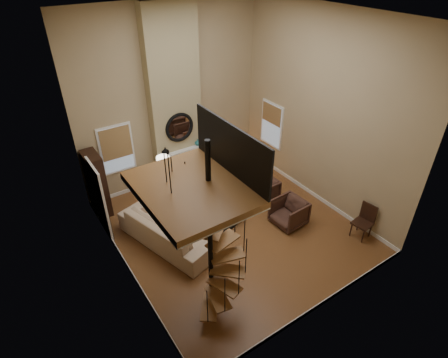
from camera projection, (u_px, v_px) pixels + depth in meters
ground at (232, 227)px, 10.26m from camera, size 6.00×6.50×0.01m
back_wall at (171, 98)px, 11.01m from camera, size 6.00×0.02×5.50m
front_wall at (338, 209)px, 6.49m from camera, size 6.00×0.02×5.50m
left_wall at (111, 177)px, 7.35m from camera, size 0.02×6.50×5.50m
right_wall at (322, 112)px, 10.14m from camera, size 0.02×6.50×5.50m
ceiling at (235, 15)px, 7.24m from camera, size 6.00×6.50×0.01m
baseboard_back at (178, 174)px, 12.47m from camera, size 6.00×0.02×0.12m
baseboard_front at (317, 306)px, 7.97m from camera, size 6.00×0.02×0.12m
baseboard_left at (130, 271)px, 8.83m from camera, size 0.02×6.50×0.12m
baseboard_right at (309, 191)px, 11.61m from camera, size 0.02×6.50×0.12m
chimney_breast at (174, 100)px, 10.87m from camera, size 1.60×0.38×5.50m
hearth at (187, 184)px, 12.03m from camera, size 1.50×0.60×0.04m
firebox at (182, 166)px, 11.94m from camera, size 0.95×0.02×0.72m
mantel at (182, 151)px, 11.56m from camera, size 1.70×0.18×0.06m
mirror_frame at (180, 128)px, 11.16m from camera, size 0.94×0.10×0.94m
mirror_disc at (179, 127)px, 11.17m from camera, size 0.80×0.01×0.80m
vase_left at (165, 151)px, 11.24m from camera, size 0.24×0.24×0.25m
vase_right at (198, 142)px, 11.79m from camera, size 0.20×0.20×0.21m
window_back at (117, 149)px, 10.72m from camera, size 1.02×0.06×1.52m
window_right at (272, 124)px, 12.13m from camera, size 0.06×1.02×1.52m
entry_door at (100, 200)px, 9.56m from camera, size 0.10×1.05×2.16m
loft at (196, 184)px, 6.28m from camera, size 1.70×2.20×1.09m
spiral_stair at (211, 241)px, 7.20m from camera, size 1.47×1.47×4.06m
hutch at (97, 184)px, 10.38m from camera, size 0.40×0.85×1.91m
sofa at (168, 230)px, 9.56m from camera, size 1.87×3.03×0.83m
armchair_near at (263, 190)px, 11.18m from camera, size 0.88×0.85×0.79m
armchair_far at (291, 212)px, 10.27m from camera, size 0.91×0.88×0.79m
coffee_table at (226, 217)px, 10.19m from camera, size 1.33×0.94×0.45m
bowl at (225, 210)px, 10.11m from camera, size 0.35×0.35×0.09m
book at (240, 210)px, 10.15m from camera, size 0.23×0.28×0.03m
floor_lamp at (164, 166)px, 10.31m from camera, size 0.37×0.37×1.70m
accent_lamp at (224, 161)px, 12.81m from camera, size 0.14×0.14×0.52m
side_chair at (365, 219)px, 9.72m from camera, size 0.51×0.51×0.98m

